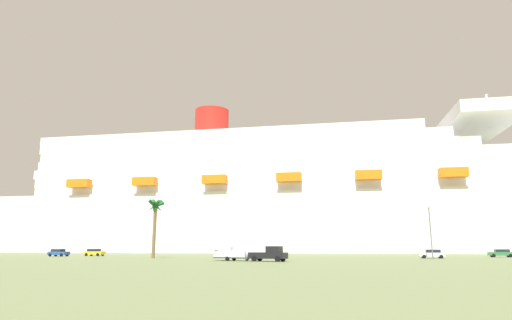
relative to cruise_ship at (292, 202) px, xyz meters
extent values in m
plane|color=#66754C|center=(-0.58, -43.38, -17.73)|extent=(600.00, 600.00, 0.00)
cube|color=white|center=(1.04, 0.06, -7.75)|extent=(213.10, 43.47, 19.96)
cylinder|color=white|center=(-104.90, -3.51, -7.75)|extent=(37.55, 37.55, 19.96)
cube|color=white|center=(1.04, 0.06, 3.84)|extent=(187.58, 39.71, 3.20)
cube|color=white|center=(-3.20, -0.08, 7.04)|extent=(180.28, 38.66, 3.20)
cube|color=white|center=(-7.44, -0.22, 10.24)|extent=(173.77, 37.93, 3.20)
cube|color=white|center=(-11.68, -0.37, 13.44)|extent=(162.81, 37.11, 3.20)
cube|color=white|center=(-15.91, -0.51, 16.64)|extent=(153.65, 36.14, 3.20)
cube|color=white|center=(-20.15, -0.65, 19.85)|extent=(146.75, 35.47, 3.20)
cube|color=white|center=(-24.39, -0.79, 23.05)|extent=(138.79, 34.82, 3.20)
cube|color=white|center=(64.60, 2.21, 26.65)|extent=(22.53, 40.67, 4.00)
cylinder|color=red|center=(-30.74, -1.01, 30.62)|extent=(13.52, 13.52, 11.94)
cylinder|color=silver|center=(68.84, 2.35, 30.65)|extent=(0.80, 0.80, 12.00)
cube|color=orange|center=(-72.48, -21.33, 6.08)|extent=(8.10, 3.47, 2.80)
cube|color=orange|center=(-47.76, -20.49, 6.08)|extent=(8.10, 3.47, 2.80)
cube|color=orange|center=(-23.05, -19.66, 6.08)|extent=(8.10, 3.47, 2.80)
cube|color=orange|center=(1.67, -18.83, 6.08)|extent=(8.10, 3.47, 2.80)
cube|color=orange|center=(26.39, -17.99, 6.08)|extent=(8.10, 3.47, 2.80)
cube|color=orange|center=(51.11, -17.16, 6.08)|extent=(8.10, 3.47, 2.80)
cube|color=black|center=(7.87, -88.46, -16.88)|extent=(5.91, 3.20, 0.90)
cube|color=black|center=(8.85, -88.69, -15.98)|extent=(2.38, 2.24, 0.90)
cube|color=#26333F|center=(9.51, -88.84, -16.07)|extent=(0.47, 1.66, 0.63)
cylinder|color=black|center=(10.00, -87.93, -17.33)|extent=(0.84, 0.45, 0.80)
cylinder|color=black|center=(9.55, -89.88, -17.33)|extent=(0.84, 0.45, 0.80)
cylinder|color=black|center=(6.35, -87.09, -17.33)|extent=(0.84, 0.45, 0.80)
cylinder|color=black|center=(5.90, -89.04, -17.33)|extent=(0.84, 0.45, 0.80)
cube|color=#595960|center=(2.06, -87.13, -17.26)|extent=(6.21, 3.23, 0.16)
cube|color=#595960|center=(5.47, -87.91, -17.26)|extent=(1.92, 0.55, 0.10)
cylinder|color=black|center=(2.04, -86.01, -17.41)|extent=(0.67, 0.36, 0.64)
cylinder|color=black|center=(1.56, -88.12, -17.41)|extent=(0.67, 0.36, 0.64)
cube|color=silver|center=(2.06, -87.13, -16.73)|extent=(5.73, 3.32, 0.90)
cone|color=silver|center=(5.07, -87.82, -16.73)|extent=(1.61, 2.17, 1.95)
cube|color=silver|center=(1.54, -87.01, -15.93)|extent=(1.00, 1.15, 0.70)
cube|color=black|center=(-0.76, -86.48, -16.73)|extent=(0.46, 0.57, 1.10)
cylinder|color=brown|center=(-15.90, -77.15, -12.97)|extent=(0.62, 0.62, 9.52)
cone|color=#195923|center=(-15.50, -77.20, -8.11)|extent=(1.05, 2.78, 2.56)
cone|color=#195923|center=(-15.71, -76.80, -8.11)|extent=(2.81, 1.94, 2.44)
cone|color=#195923|center=(-15.91, -76.75, -8.11)|extent=(2.84, 0.77, 2.43)
cone|color=#195923|center=(-16.25, -76.95, -8.11)|extent=(1.95, 2.69, 2.58)
cone|color=#195923|center=(-16.26, -77.31, -8.11)|extent=(1.80, 2.89, 2.38)
cone|color=#195923|center=(-16.01, -77.53, -8.11)|extent=(2.96, 1.45, 2.32)
cone|color=#195923|center=(-15.59, -77.41, -8.11)|extent=(2.50, 2.77, 1.96)
sphere|color=#195923|center=(-15.90, -77.15, -8.21)|extent=(1.10, 1.10, 1.10)
cylinder|color=slate|center=(33.53, -72.38, -13.40)|extent=(0.20, 0.20, 8.66)
sphere|color=#F9F2CC|center=(33.53, -72.38, -8.82)|extent=(0.56, 0.56, 0.56)
cube|color=#264C99|center=(-42.78, -67.98, -17.05)|extent=(4.28, 1.93, 0.70)
cube|color=#1E232D|center=(-42.99, -67.98, -16.42)|extent=(2.40, 1.73, 0.55)
cylinder|color=black|center=(-41.37, -67.02, -17.40)|extent=(0.66, 0.22, 0.66)
cylinder|color=black|center=(-41.36, -68.93, -17.40)|extent=(0.66, 0.22, 0.66)
cylinder|color=black|center=(-44.19, -67.04, -17.40)|extent=(0.66, 0.22, 0.66)
cylinder|color=black|center=(-44.18, -68.94, -17.40)|extent=(0.66, 0.22, 0.66)
cube|color=#2D723F|center=(49.67, -54.91, -17.05)|extent=(4.71, 2.19, 0.70)
cube|color=#1E232D|center=(49.90, -54.93, -16.42)|extent=(2.69, 1.84, 0.55)
cylinder|color=black|center=(48.09, -55.68, -17.40)|extent=(0.68, 0.27, 0.66)
cylinder|color=black|center=(48.25, -53.88, -17.40)|extent=(0.68, 0.27, 0.66)
cylinder|color=black|center=(51.10, -55.94, -17.40)|extent=(0.68, 0.27, 0.66)
cylinder|color=black|center=(51.25, -54.14, -17.40)|extent=(0.68, 0.27, 0.66)
cube|color=white|center=(34.41, -66.73, -17.05)|extent=(4.46, 2.00, 0.70)
cube|color=#1E232D|center=(34.63, -66.74, -16.42)|extent=(2.52, 1.73, 0.55)
cylinder|color=black|center=(32.93, -67.56, -17.40)|extent=(0.67, 0.25, 0.66)
cylinder|color=black|center=(33.01, -65.76, -17.40)|extent=(0.67, 0.25, 0.66)
cylinder|color=black|center=(35.82, -67.69, -17.40)|extent=(0.67, 0.25, 0.66)
cylinder|color=black|center=(35.90, -65.89, -17.40)|extent=(0.67, 0.25, 0.66)
cube|color=yellow|center=(-37.38, -62.74, -17.05)|extent=(4.58, 2.07, 0.70)
cube|color=#1E232D|center=(-37.60, -62.73, -16.42)|extent=(2.59, 1.81, 0.55)
cylinder|color=black|center=(-35.86, -61.83, -17.40)|extent=(0.67, 0.24, 0.66)
cylinder|color=black|center=(-35.92, -63.74, -17.40)|extent=(0.67, 0.24, 0.66)
cylinder|color=black|center=(-38.84, -61.73, -17.40)|extent=(0.67, 0.24, 0.66)
cylinder|color=black|center=(-38.90, -63.64, -17.40)|extent=(0.67, 0.24, 0.66)
camera|label=1|loc=(19.62, -150.47, -15.53)|focal=29.34mm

